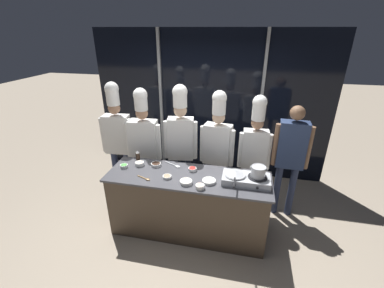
% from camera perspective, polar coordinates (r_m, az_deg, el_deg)
% --- Properties ---
extents(ground_plane, '(24.00, 24.00, 0.00)m').
position_cam_1_polar(ground_plane, '(3.96, -0.80, -18.34)').
color(ground_plane, gray).
extents(window_wall_back, '(4.35, 0.09, 2.70)m').
position_cam_1_polar(window_wall_back, '(4.85, 3.86, 8.36)').
color(window_wall_back, black).
rests_on(window_wall_back, ground_plane).
extents(demo_counter, '(2.17, 0.69, 0.91)m').
position_cam_1_polar(demo_counter, '(3.66, -0.84, -13.11)').
color(demo_counter, '#4C3D2D').
rests_on(demo_counter, ground_plane).
extents(portable_stove, '(0.59, 0.32, 0.11)m').
position_cam_1_polar(portable_stove, '(3.31, 11.91, -7.67)').
color(portable_stove, '#B2B5BA').
rests_on(portable_stove, demo_counter).
extents(frying_pan, '(0.27, 0.47, 0.04)m').
position_cam_1_polar(frying_pan, '(3.27, 9.63, -6.44)').
color(frying_pan, '#ADAFB5').
rests_on(frying_pan, portable_stove).
extents(stock_pot, '(0.21, 0.18, 0.14)m').
position_cam_1_polar(stock_pot, '(3.25, 14.51, -5.92)').
color(stock_pot, '#B7BABF').
rests_on(stock_pot, portable_stove).
extents(squeeze_bottle_soy, '(0.06, 0.06, 0.17)m').
position_cam_1_polar(squeeze_bottle_soy, '(3.80, -11.96, -2.68)').
color(squeeze_bottle_soy, '#332319').
rests_on(squeeze_bottle_soy, demo_counter).
extents(prep_bowl_bell_pepper, '(0.12, 0.12, 0.04)m').
position_cam_1_polar(prep_bowl_bell_pepper, '(3.51, 0.10, -5.58)').
color(prep_bowl_bell_pepper, white).
rests_on(prep_bowl_bell_pepper, demo_counter).
extents(prep_bowl_scallions, '(0.11, 0.11, 0.04)m').
position_cam_1_polar(prep_bowl_scallions, '(3.71, -14.89, -4.71)').
color(prep_bowl_scallions, white).
rests_on(prep_bowl_scallions, demo_counter).
extents(prep_bowl_soy_glaze, '(0.14, 0.14, 0.04)m').
position_cam_1_polar(prep_bowl_soy_glaze, '(3.67, -8.00, -4.46)').
color(prep_bowl_soy_glaze, white).
rests_on(prep_bowl_soy_glaze, demo_counter).
extents(prep_bowl_bean_sprouts, '(0.17, 0.17, 0.04)m').
position_cam_1_polar(prep_bowl_bean_sprouts, '(3.27, 3.80, -8.19)').
color(prep_bowl_bean_sprouts, white).
rests_on(prep_bowl_bean_sprouts, demo_counter).
extents(prep_bowl_shrimp, '(0.11, 0.11, 0.05)m').
position_cam_1_polar(prep_bowl_shrimp, '(3.14, 1.79, -9.40)').
color(prep_bowl_shrimp, white).
rests_on(prep_bowl_shrimp, demo_counter).
extents(prep_bowl_mushrooms, '(0.12, 0.12, 0.03)m').
position_cam_1_polar(prep_bowl_mushrooms, '(3.37, -5.57, -7.22)').
color(prep_bowl_mushrooms, white).
rests_on(prep_bowl_mushrooms, demo_counter).
extents(prep_bowl_chicken, '(0.13, 0.13, 0.05)m').
position_cam_1_polar(prep_bowl_chicken, '(3.71, -11.58, -4.27)').
color(prep_bowl_chicken, white).
rests_on(prep_bowl_chicken, demo_counter).
extents(prep_bowl_noodles, '(0.16, 0.16, 0.05)m').
position_cam_1_polar(prep_bowl_noodles, '(3.24, -1.34, -8.39)').
color(prep_bowl_noodles, white).
rests_on(prep_bowl_noodles, demo_counter).
extents(serving_spoon_slotted, '(0.20, 0.10, 0.02)m').
position_cam_1_polar(serving_spoon_slotted, '(3.39, -10.22, -7.60)').
color(serving_spoon_slotted, olive).
rests_on(serving_spoon_slotted, demo_counter).
extents(serving_spoon_solid, '(0.26, 0.15, 0.02)m').
position_cam_1_polar(serving_spoon_solid, '(3.64, -3.62, -4.81)').
color(serving_spoon_solid, '#B2B5BA').
rests_on(serving_spoon_solid, demo_counter).
extents(chef_head, '(0.54, 0.24, 1.95)m').
position_cam_1_polar(chef_head, '(4.34, -16.30, 2.50)').
color(chef_head, '#2D3856').
rests_on(chef_head, ground_plane).
extents(chef_sous, '(0.56, 0.25, 1.90)m').
position_cam_1_polar(chef_sous, '(4.08, -10.65, 1.04)').
color(chef_sous, '#2D3856').
rests_on(chef_sous, ground_plane).
extents(chef_line, '(0.51, 0.26, 1.97)m').
position_cam_1_polar(chef_line, '(3.92, -2.52, 1.76)').
color(chef_line, '#2D3856').
rests_on(chef_line, ground_plane).
extents(chef_pastry, '(0.52, 0.27, 1.90)m').
position_cam_1_polar(chef_pastry, '(3.88, 5.67, 0.26)').
color(chef_pastry, '#4C4C51').
rests_on(chef_pastry, ground_plane).
extents(chef_apprentice, '(0.48, 0.20, 1.86)m').
position_cam_1_polar(chef_apprentice, '(3.89, 13.82, -0.48)').
color(chef_apprentice, '#232326').
rests_on(chef_apprentice, ground_plane).
extents(person_guest, '(0.51, 0.22, 1.75)m').
position_cam_1_polar(person_guest, '(3.92, 21.08, -1.63)').
color(person_guest, '#2D3856').
rests_on(person_guest, ground_plane).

